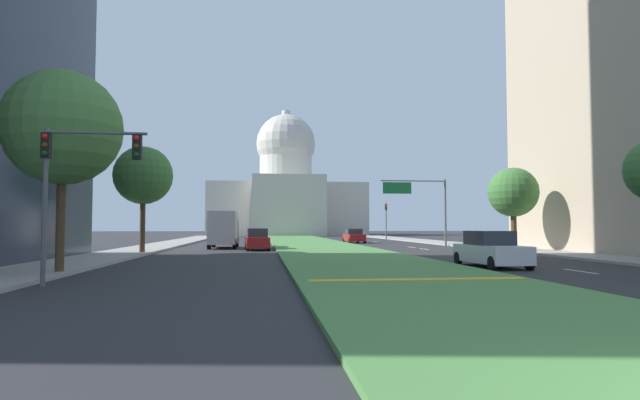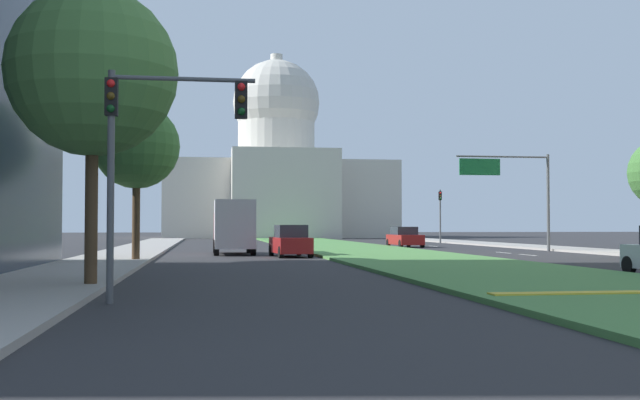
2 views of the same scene
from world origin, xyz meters
TOP-DOWN VIEW (x-y plane):
  - ground_plane at (0.00, 53.69)m, footprint 260.00×260.00m
  - grass_median at (0.00, 48.32)m, footprint 8.27×96.65m
  - lane_dashes_right at (8.46, 36.20)m, footprint 0.16×42.61m
  - sidewalk_left at (-14.79, 42.95)m, footprint 4.00×96.65m
  - sidewalk_right at (14.79, 42.95)m, footprint 4.00×96.65m
  - capitol_building at (0.00, 106.61)m, footprint 31.77×27.65m
  - traffic_light_near_left at (-11.45, 13.50)m, footprint 3.34×0.35m
  - traffic_light_far_right at (12.29, 67.23)m, footprint 0.28×0.35m
  - overhead_guide_sign at (10.02, 44.11)m, footprint 6.49×0.20m
  - street_tree_left_near at (-13.30, 17.62)m, footprint 4.66×4.66m
  - street_tree_left_mid at (-13.45, 32.73)m, footprint 4.04×4.04m
  - sedan_midblock at (-5.59, 37.74)m, footprint 2.08×4.33m
  - sedan_distant at (5.36, 54.59)m, footprint 2.01×4.65m
  - box_truck_delivery at (-8.55, 41.85)m, footprint 2.40×6.40m

SIDE VIEW (x-z plane):
  - ground_plane at x=0.00m, z-range 0.00..0.00m
  - lane_dashes_right at x=8.46m, z-range 0.00..0.01m
  - grass_median at x=0.00m, z-range 0.00..0.14m
  - sidewalk_left at x=-14.79m, z-range 0.00..0.15m
  - sidewalk_right at x=14.79m, z-range 0.00..0.15m
  - sedan_distant at x=5.36m, z-range -0.04..1.58m
  - sedan_midblock at x=-5.59m, z-range -0.06..1.70m
  - box_truck_delivery at x=-8.55m, z-range 0.08..3.28m
  - traffic_light_far_right at x=12.29m, z-range 0.71..5.91m
  - traffic_light_near_left at x=-11.45m, z-range 1.20..6.40m
  - overhead_guide_sign at x=10.02m, z-range 1.44..7.94m
  - street_tree_left_mid at x=-13.45m, z-range 1.70..9.20m
  - street_tree_left_near at x=-13.30m, z-range 1.79..10.08m
  - capitol_building at x=0.00m, z-range -4.90..22.13m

